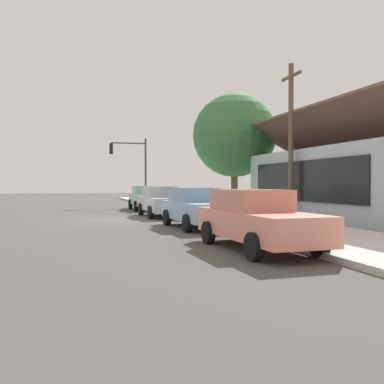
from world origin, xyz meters
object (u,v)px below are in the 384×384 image
(shade_tree, at_px, (234,136))
(utility_pole_wooden, at_px, (291,138))
(fire_hydrant_red, at_px, (240,216))
(car_coral, at_px, (256,219))
(car_seafoam, at_px, (147,198))
(traffic_light_main, at_px, (132,161))
(car_skyblue, at_px, (196,207))
(car_silver, at_px, (162,201))

(shade_tree, relative_size, utility_pole_wooden, 1.01)
(fire_hydrant_red, bearing_deg, car_coral, -17.04)
(car_seafoam, height_order, utility_pole_wooden, utility_pole_wooden)
(shade_tree, xyz_separation_m, fire_hydrant_red, (11.21, -4.14, -4.37))
(traffic_light_main, height_order, utility_pole_wooden, utility_pole_wooden)
(car_seafoam, xyz_separation_m, car_coral, (18.14, -0.21, -0.00))
(car_skyblue, bearing_deg, fire_hydrant_red, 53.52)
(car_silver, bearing_deg, traffic_light_main, 179.59)
(car_coral, bearing_deg, car_silver, 178.30)
(car_seafoam, relative_size, shade_tree, 0.61)
(car_silver, height_order, car_skyblue, same)
(car_skyblue, distance_m, shade_tree, 12.35)
(traffic_light_main, xyz_separation_m, utility_pole_wooden, (14.33, 5.66, 0.44))
(car_seafoam, xyz_separation_m, car_silver, (6.08, -0.26, -0.00))
(car_seafoam, bearing_deg, car_skyblue, 0.25)
(car_seafoam, xyz_separation_m, utility_pole_wooden, (9.79, 5.31, 3.11))
(shade_tree, bearing_deg, car_silver, -54.32)
(car_skyblue, distance_m, utility_pole_wooden, 6.73)
(car_seafoam, relative_size, traffic_light_main, 0.89)
(shade_tree, height_order, fire_hydrant_red, shade_tree)
(car_seafoam, height_order, shade_tree, shade_tree)
(car_skyblue, relative_size, utility_pole_wooden, 0.61)
(car_skyblue, bearing_deg, car_coral, -3.42)
(shade_tree, height_order, utility_pole_wooden, shade_tree)
(shade_tree, xyz_separation_m, traffic_light_main, (-6.52, -5.80, -1.38))
(utility_pole_wooden, bearing_deg, car_skyblue, -66.02)
(car_skyblue, height_order, fire_hydrant_red, car_skyblue)
(car_skyblue, xyz_separation_m, fire_hydrant_red, (0.97, 1.45, -0.32))
(shade_tree, distance_m, utility_pole_wooden, 7.87)
(utility_pole_wooden, bearing_deg, car_coral, -33.46)
(car_skyblue, xyz_separation_m, car_coral, (5.92, -0.06, 0.00))
(car_coral, distance_m, utility_pole_wooden, 10.48)
(car_silver, bearing_deg, car_coral, -0.65)
(car_silver, xyz_separation_m, car_skyblue, (6.14, 0.12, -0.00))
(traffic_light_main, bearing_deg, utility_pole_wooden, 21.55)
(car_skyblue, height_order, shade_tree, shade_tree)
(shade_tree, bearing_deg, car_skyblue, -28.64)
(car_coral, height_order, fire_hydrant_red, car_coral)
(car_silver, height_order, utility_pole_wooden, utility_pole_wooden)
(car_silver, distance_m, fire_hydrant_red, 7.29)
(car_silver, height_order, traffic_light_main, traffic_light_main)
(car_silver, bearing_deg, car_seafoam, 176.66)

